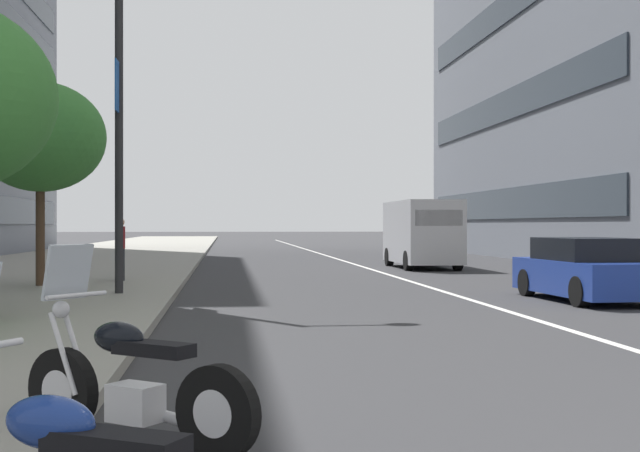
{
  "coord_description": "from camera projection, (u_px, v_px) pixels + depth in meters",
  "views": [
    {
      "loc": [
        -3.71,
        5.32,
        1.65
      ],
      "look_at": [
        12.29,
        3.58,
        1.62
      ],
      "focal_mm": 48.56,
      "sensor_mm": 36.0,
      "label": 1
    }
  ],
  "objects": [
    {
      "name": "car_approaching_light",
      "position": [
        587.0,
        271.0,
        18.72
      ],
      "size": [
        4.23,
        1.97,
        1.36
      ],
      "rotation": [
        0.0,
        0.0,
        0.04
      ],
      "color": "navy",
      "rests_on": "ground"
    },
    {
      "name": "motorcycle_nearest_camera",
      "position": [
        132.0,
        385.0,
        6.46
      ],
      "size": [
        1.44,
        1.83,
        1.49
      ],
      "rotation": [
        0.0,
        0.0,
        0.92
      ],
      "color": "black",
      "rests_on": "ground"
    },
    {
      "name": "delivery_van_ahead",
      "position": [
        422.0,
        232.0,
        32.83
      ],
      "size": [
        5.34,
        2.07,
        2.54
      ],
      "rotation": [
        0.0,
        0.0,
        0.0
      ],
      "color": "#B7B7BC",
      "rests_on": "ground"
    },
    {
      "name": "pedestrian_on_plaza",
      "position": [
        120.0,
        249.0,
        23.18
      ],
      "size": [
        0.42,
        0.3,
        1.69
      ],
      "rotation": [
        0.0,
        0.0,
        4.81
      ],
      "color": "#2D2D33",
      "rests_on": "sidewalk_right_plaza"
    },
    {
      "name": "lane_centre_stripe",
      "position": [
        344.0,
        261.0,
        39.06
      ],
      "size": [
        110.0,
        0.16,
        0.01
      ],
      "primitive_type": "cube",
      "color": "silver",
      "rests_on": "ground"
    },
    {
      "name": "sidewalk_right_plaza",
      "position": [
        68.0,
        266.0,
        32.87
      ],
      "size": [
        160.0,
        9.72,
        0.15
      ],
      "primitive_type": "cube",
      "color": "gray",
      "rests_on": "ground"
    },
    {
      "name": "street_tree_far_plaza",
      "position": [
        40.0,
        137.0,
        21.23
      ],
      "size": [
        3.19,
        3.19,
        5.01
      ],
      "color": "#473323",
      "rests_on": "sidewalk_right_plaza"
    },
    {
      "name": "street_lamp_with_banners",
      "position": [
        132.0,
        64.0,
        18.91
      ],
      "size": [
        1.26,
        2.1,
        8.47
      ],
      "color": "#232326",
      "rests_on": "sidewalk_right_plaza"
    }
  ]
}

